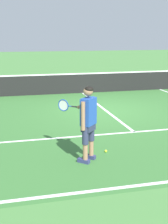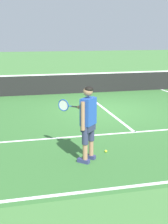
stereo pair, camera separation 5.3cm
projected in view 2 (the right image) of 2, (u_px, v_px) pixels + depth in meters
ground_plane at (106, 110)px, 11.83m from camera, size 80.00×80.00×0.00m
court_inner_surface at (116, 118)px, 10.72m from camera, size 10.98×9.92×0.00m
line_service at (135, 132)px, 9.17m from camera, size 8.23×0.10×0.01m
line_centre_service at (103, 108)px, 12.19m from camera, size 0.10×6.40×0.01m
tennis_net at (84, 83)px, 15.09m from camera, size 11.96×0.08×1.07m
tennis_player at (87, 119)px, 6.89m from camera, size 0.77×1.15×1.71m
tennis_ball_near_feet at (106, 151)px, 7.61m from camera, size 0.07×0.07×0.07m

